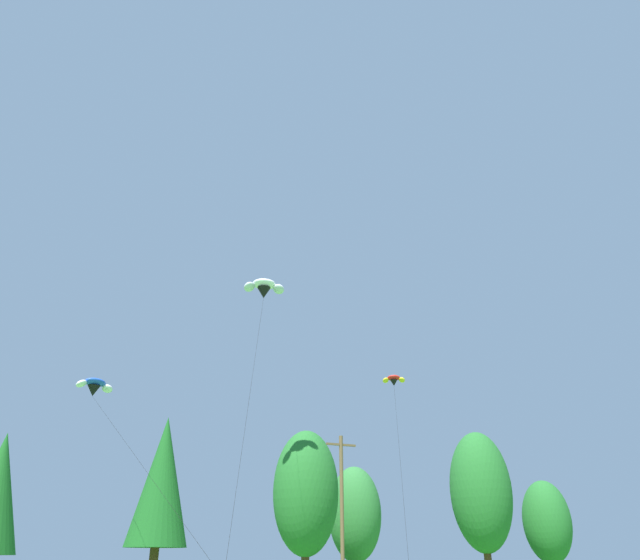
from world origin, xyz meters
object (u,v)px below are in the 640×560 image
at_px(utility_pole, 342,510).
at_px(parafoil_kite_mid_red_yellow, 394,381).
at_px(parafoil_kite_far_blue_white, 94,386).
at_px(parafoil_kite_high_white, 264,288).

relative_size(utility_pole, parafoil_kite_mid_red_yellow, 0.56).
bearing_deg(utility_pole, parafoil_kite_far_blue_white, 153.35).
bearing_deg(parafoil_kite_mid_red_yellow, parafoil_kite_far_blue_white, 175.85).
xyz_separation_m(utility_pole, parafoil_kite_high_white, (-6.04, -0.06, 14.92)).
bearing_deg(utility_pole, parafoil_kite_high_white, -179.44).
height_order(utility_pole, parafoil_kite_far_blue_white, parafoil_kite_far_blue_white).
bearing_deg(parafoil_kite_far_blue_white, utility_pole, -26.65).
bearing_deg(parafoil_kite_high_white, parafoil_kite_mid_red_yellow, 24.29).
xyz_separation_m(parafoil_kite_mid_red_yellow, parafoil_kite_far_blue_white, (-24.36, 1.77, -2.64)).
bearing_deg(utility_pole, parafoil_kite_mid_red_yellow, 37.86).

